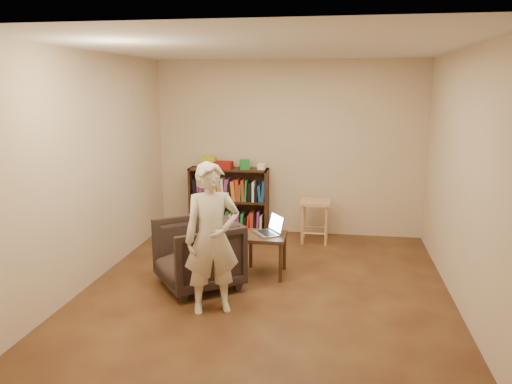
% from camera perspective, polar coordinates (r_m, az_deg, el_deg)
% --- Properties ---
extents(floor, '(4.50, 4.50, 0.00)m').
position_cam_1_polar(floor, '(5.68, 1.17, -10.96)').
color(floor, '#3F1D14').
rests_on(floor, ground).
extents(ceiling, '(4.50, 4.50, 0.00)m').
position_cam_1_polar(ceiling, '(5.24, 1.30, 16.20)').
color(ceiling, silver).
rests_on(ceiling, wall_back).
extents(wall_back, '(4.00, 0.00, 4.00)m').
position_cam_1_polar(wall_back, '(7.52, 3.71, 5.00)').
color(wall_back, beige).
rests_on(wall_back, floor).
extents(wall_left, '(0.00, 4.50, 4.50)m').
position_cam_1_polar(wall_left, '(5.93, -18.28, 2.51)').
color(wall_left, beige).
rests_on(wall_left, floor).
extents(wall_right, '(0.00, 4.50, 4.50)m').
position_cam_1_polar(wall_right, '(5.40, 22.72, 1.30)').
color(wall_right, beige).
rests_on(wall_right, floor).
extents(bookshelf, '(1.20, 0.30, 1.00)m').
position_cam_1_polar(bookshelf, '(7.66, -3.09, -1.41)').
color(bookshelf, black).
rests_on(bookshelf, floor).
extents(box_yellow, '(0.21, 0.15, 0.17)m').
position_cam_1_polar(box_yellow, '(7.61, -5.44, 3.42)').
color(box_yellow, gold).
rests_on(box_yellow, bookshelf).
extents(red_cloth, '(0.31, 0.23, 0.10)m').
position_cam_1_polar(red_cloth, '(7.53, -3.90, 3.09)').
color(red_cloth, maroon).
rests_on(red_cloth, bookshelf).
extents(box_green, '(0.17, 0.17, 0.14)m').
position_cam_1_polar(box_green, '(7.45, -1.32, 3.17)').
color(box_green, '#228034').
rests_on(box_green, bookshelf).
extents(box_white, '(0.11, 0.11, 0.09)m').
position_cam_1_polar(box_white, '(7.43, 0.63, 2.94)').
color(box_white, white).
rests_on(box_white, bookshelf).
extents(stool, '(0.42, 0.42, 0.61)m').
position_cam_1_polar(stool, '(7.22, 6.77, -1.89)').
color(stool, tan).
rests_on(stool, floor).
extents(armchair, '(1.17, 1.16, 0.77)m').
position_cam_1_polar(armchair, '(5.65, -6.66, -7.02)').
color(armchair, '#312520').
rests_on(armchair, floor).
extents(side_table, '(0.49, 0.49, 0.50)m').
position_cam_1_polar(side_table, '(5.93, 1.05, -5.69)').
color(side_table, '#311C10').
rests_on(side_table, floor).
extents(laptop, '(0.40, 0.41, 0.23)m').
position_cam_1_polar(laptop, '(5.94, 1.66, -4.25)').
color(laptop, '#AFAFB4').
rests_on(laptop, side_table).
extents(person, '(0.65, 0.55, 1.51)m').
position_cam_1_polar(person, '(4.92, -5.05, -5.33)').
color(person, beige).
rests_on(person, floor).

